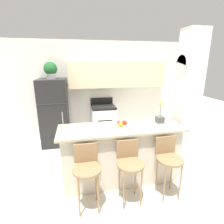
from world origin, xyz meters
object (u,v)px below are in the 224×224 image
(orchid_vase, at_px, (160,117))
(stove_range, at_px, (103,122))
(fruit_bowl, at_px, (121,126))
(potted_plant_on_fridge, at_px, (51,70))
(refrigerator, at_px, (55,112))
(bar_stool_mid, at_px, (130,163))
(bar_stool_left, at_px, (87,169))
(bar_stool_right, at_px, (169,159))

(orchid_vase, bearing_deg, stove_range, 112.89)
(fruit_bowl, bearing_deg, potted_plant_on_fridge, 124.49)
(refrigerator, relative_size, bar_stool_mid, 1.77)
(refrigerator, relative_size, orchid_vase, 4.20)
(refrigerator, distance_m, orchid_vase, 2.58)
(stove_range, relative_size, bar_stool_left, 1.16)
(stove_range, relative_size, bar_stool_right, 1.16)
(bar_stool_left, distance_m, bar_stool_right, 1.21)
(refrigerator, relative_size, stove_range, 1.53)
(bar_stool_left, bearing_deg, stove_range, 75.63)
(stove_range, height_order, potted_plant_on_fridge, potted_plant_on_fridge)
(stove_range, distance_m, bar_stool_right, 2.40)
(potted_plant_on_fridge, bearing_deg, bar_stool_mid, -61.04)
(bar_stool_right, xyz_separation_m, potted_plant_on_fridge, (-1.85, 2.24, 1.23))
(orchid_vase, bearing_deg, bar_stool_right, -100.76)
(potted_plant_on_fridge, height_order, orchid_vase, potted_plant_on_fridge)
(bar_stool_right, xyz_separation_m, fruit_bowl, (-0.62, 0.45, 0.41))
(bar_stool_left, xyz_separation_m, potted_plant_on_fridge, (-0.63, 2.24, 1.23))
(fruit_bowl, bearing_deg, bar_stool_left, -142.60)
(refrigerator, distance_m, potted_plant_on_fridge, 1.03)
(refrigerator, bearing_deg, stove_range, 3.22)
(bar_stool_mid, xyz_separation_m, fruit_bowl, (-0.01, 0.45, 0.41))
(orchid_vase, relative_size, fruit_bowl, 1.38)
(bar_stool_mid, height_order, orchid_vase, orchid_vase)
(refrigerator, xyz_separation_m, stove_range, (1.22, 0.07, -0.36))
(potted_plant_on_fridge, bearing_deg, orchid_vase, -40.39)
(stove_range, bearing_deg, bar_stool_mid, -89.62)
(refrigerator, distance_m, fruit_bowl, 2.18)
(bar_stool_right, bearing_deg, orchid_vase, 79.24)
(potted_plant_on_fridge, relative_size, fruit_bowl, 1.38)
(bar_stool_mid, height_order, fruit_bowl, fruit_bowl)
(refrigerator, xyz_separation_m, fruit_bowl, (1.23, -1.79, 0.21))
(refrigerator, bearing_deg, potted_plant_on_fridge, 115.24)
(potted_plant_on_fridge, bearing_deg, stove_range, 3.22)
(bar_stool_right, bearing_deg, refrigerator, 129.49)
(bar_stool_mid, distance_m, bar_stool_right, 0.61)
(refrigerator, relative_size, fruit_bowl, 5.82)
(stove_range, distance_m, bar_stool_left, 2.39)
(bar_stool_left, bearing_deg, potted_plant_on_fridge, 105.77)
(stove_range, xyz_separation_m, bar_stool_left, (-0.59, -2.31, 0.15))
(bar_stool_mid, height_order, potted_plant_on_fridge, potted_plant_on_fridge)
(stove_range, distance_m, potted_plant_on_fridge, 1.85)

